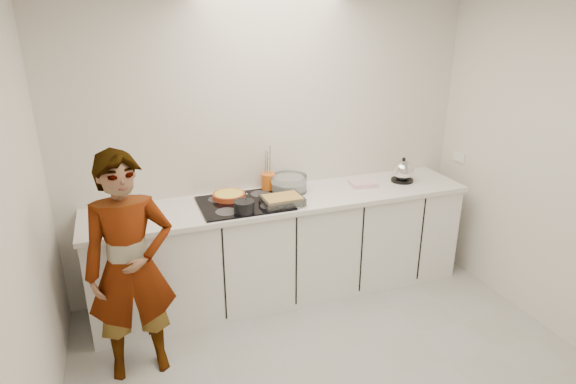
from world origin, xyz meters
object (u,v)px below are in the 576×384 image
object	(u,v)px
hob	(244,203)
baking_dish	(282,200)
kettle	(403,171)
saucepan	(244,206)
tart_dish	(229,195)
utensil_crock	(268,182)
cook	(131,268)
mixing_bowl	(289,184)

from	to	relation	value
hob	baking_dish	world-z (taller)	baking_dish
kettle	hob	bearing A→B (deg)	-178.39
saucepan	kettle	distance (m)	1.57
hob	tart_dish	xyz separation A→B (m)	(-0.09, 0.13, 0.03)
utensil_crock	cook	distance (m)	1.46
baking_dish	cook	distance (m)	1.29
hob	utensil_crock	bearing A→B (deg)	40.63
hob	utensil_crock	distance (m)	0.38
kettle	cook	size ratio (longest dim) A/B	0.15
baking_dish	saucepan	bearing A→B (deg)	-170.44
tart_dish	baking_dish	bearing A→B (deg)	-35.53
baking_dish	cook	xyz separation A→B (m)	(-1.20, -0.42, -0.16)
baking_dish	kettle	xyz separation A→B (m)	(1.23, 0.17, 0.05)
tart_dish	mixing_bowl	bearing A→B (deg)	1.75
tart_dish	mixing_bowl	distance (m)	0.53
hob	utensil_crock	size ratio (longest dim) A/B	4.77
hob	kettle	bearing A→B (deg)	1.61
saucepan	cook	world-z (taller)	cook
kettle	cook	world-z (taller)	cook
hob	mixing_bowl	xyz separation A→B (m)	(0.44, 0.15, 0.06)
mixing_bowl	cook	world-z (taller)	cook
saucepan	baking_dish	size ratio (longest dim) A/B	0.56
mixing_bowl	utensil_crock	bearing A→B (deg)	150.09
hob	cook	xyz separation A→B (m)	(-0.92, -0.55, -0.12)
saucepan	kettle	xyz separation A→B (m)	(1.56, 0.23, 0.04)
saucepan	cook	bearing A→B (deg)	-157.25
saucepan	cook	distance (m)	0.96
saucepan	mixing_bowl	world-z (taller)	saucepan
hob	utensil_crock	world-z (taller)	utensil_crock
cook	utensil_crock	bearing A→B (deg)	31.92
cook	kettle	bearing A→B (deg)	12.29
saucepan	baking_dish	distance (m)	0.34
hob	cook	size ratio (longest dim) A/B	0.45
hob	baking_dish	size ratio (longest dim) A/B	2.18
saucepan	mixing_bowl	xyz separation A→B (m)	(0.49, 0.34, 0.01)
tart_dish	saucepan	xyz separation A→B (m)	(0.04, -0.32, 0.02)
tart_dish	cook	xyz separation A→B (m)	(-0.83, -0.69, -0.15)
mixing_bowl	kettle	distance (m)	1.07
mixing_bowl	kettle	bearing A→B (deg)	-5.82
tart_dish	kettle	size ratio (longest dim) A/B	1.11
baking_dish	kettle	distance (m)	1.24
saucepan	utensil_crock	bearing A→B (deg)	52.22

